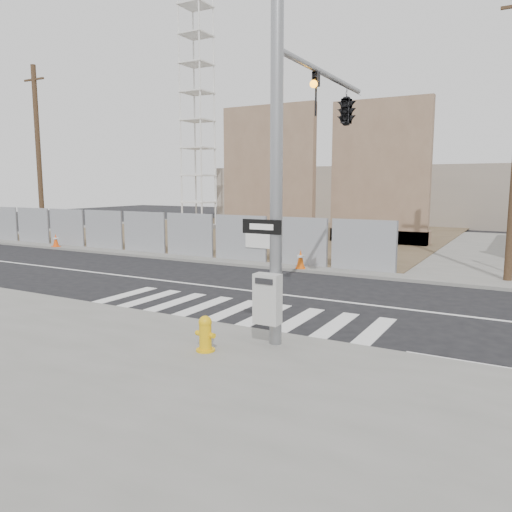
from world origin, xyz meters
The scene contains 13 objects.
ground centered at (0.00, 0.00, 0.00)m, with size 100.00×100.00×0.00m, color black.
sidewalk_far centered at (0.00, 14.00, 0.06)m, with size 50.00×20.00×0.12m, color slate.
signal_pole centered at (2.49, -2.05, 4.78)m, with size 0.96×5.87×7.00m.
chain_link_fence centered at (-10.00, 5.00, 1.12)m, with size 24.60×0.04×2.00m, color gray.
concrete_wall_left centered at (-7.00, 13.08, 3.38)m, with size 6.00×1.30×8.00m.
concrete_wall_right centered at (-0.50, 14.08, 3.38)m, with size 5.50×1.30×8.00m.
crane_tower centered at (-15.00, 17.00, 9.02)m, with size 2.60×2.60×18.15m.
utility_pole_left centered at (-18.00, 5.50, 5.20)m, with size 1.60×0.28×10.00m.
fire_hydrant centered at (1.47, -5.91, 0.48)m, with size 0.46×0.46×0.73m.
traffic_cone_a centered at (-15.38, 4.22, 0.47)m, with size 0.42×0.42×0.71m.
traffic_cone_b centered at (-8.30, 5.42, 0.47)m, with size 0.44×0.44×0.72m.
traffic_cone_c centered at (-4.57, 5.30, 0.48)m, with size 0.47×0.47×0.74m.
traffic_cone_d centered at (-0.92, 4.22, 0.49)m, with size 0.52×0.52×0.77m.
Camera 1 is at (7.11, -13.98, 3.50)m, focal length 35.00 mm.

